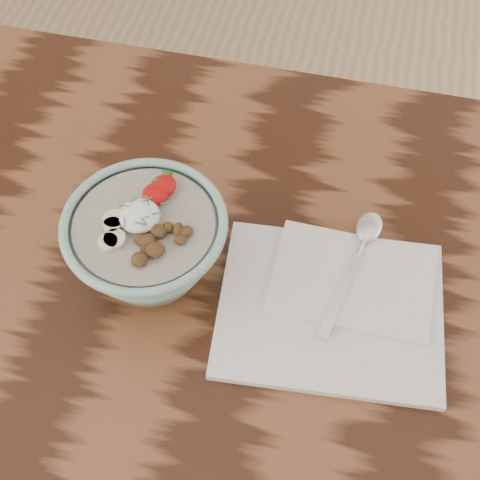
# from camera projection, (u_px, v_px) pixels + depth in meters

# --- Properties ---
(table) EXTENTS (1.60, 0.90, 0.75)m
(table) POSITION_uv_depth(u_px,v_px,m) (99.00, 315.00, 0.94)
(table) COLOR #32180C
(table) RESTS_ON ground
(breakfast_bowl) EXTENTS (0.20, 0.20, 0.13)m
(breakfast_bowl) POSITION_uv_depth(u_px,v_px,m) (148.00, 243.00, 0.82)
(breakfast_bowl) COLOR #88B7A3
(breakfast_bowl) RESTS_ON table
(napkin) EXTENTS (0.30, 0.25, 0.02)m
(napkin) POSITION_uv_depth(u_px,v_px,m) (335.00, 303.00, 0.84)
(napkin) COLOR white
(napkin) RESTS_ON table
(spoon) EXTENTS (0.06, 0.20, 0.01)m
(spoon) POSITION_uv_depth(u_px,v_px,m) (362.00, 244.00, 0.87)
(spoon) COLOR silver
(spoon) RESTS_ON napkin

